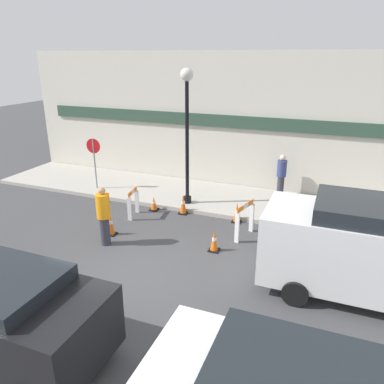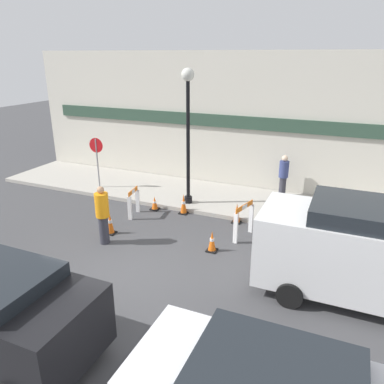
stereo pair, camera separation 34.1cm
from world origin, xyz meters
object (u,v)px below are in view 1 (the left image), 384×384
at_px(streetlamp_post, 187,119).
at_px(stop_sign, 94,155).
at_px(person_worker, 104,215).
at_px(parked_car_1, 3,312).
at_px(person_pedestrian, 281,174).
at_px(work_van, 373,247).

distance_m(streetlamp_post, stop_sign, 4.44).
xyz_separation_m(person_worker, parked_car_1, (0.87, -4.42, 0.03)).
xyz_separation_m(person_worker, person_pedestrian, (4.21, 5.75, 0.05)).
distance_m(stop_sign, person_worker, 4.84).
relative_size(person_worker, work_van, 0.37).
bearing_deg(stop_sign, person_worker, 122.98).
bearing_deg(work_van, parked_car_1, -144.24).
bearing_deg(person_worker, parked_car_1, -129.56).
relative_size(streetlamp_post, stop_sign, 2.31).
height_order(person_pedestrian, work_van, work_van).
bearing_deg(stop_sign, person_pedestrian, -169.74).
relative_size(stop_sign, parked_car_1, 0.53).
xyz_separation_m(streetlamp_post, parked_car_1, (-0.27, -8.07, -2.25)).
xyz_separation_m(stop_sign, person_worker, (2.96, -3.78, -0.58)).
relative_size(parked_car_1, work_van, 0.80).
distance_m(person_pedestrian, work_van, 6.37).
bearing_deg(streetlamp_post, parked_car_1, -91.93).
relative_size(stop_sign, person_pedestrian, 1.27).
relative_size(stop_sign, person_worker, 1.15).
distance_m(person_pedestrian, parked_car_1, 10.70).
bearing_deg(stop_sign, work_van, 154.73).
xyz_separation_m(parked_car_1, work_van, (6.24, 4.50, 0.28)).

